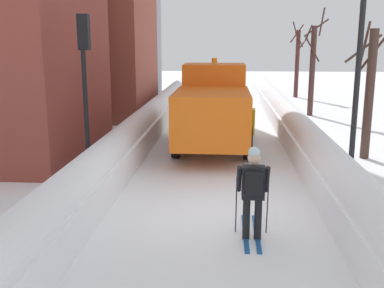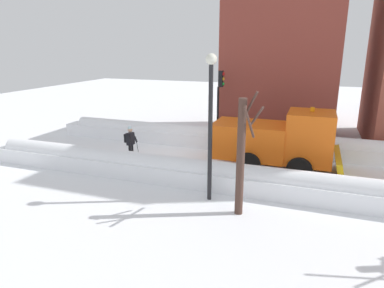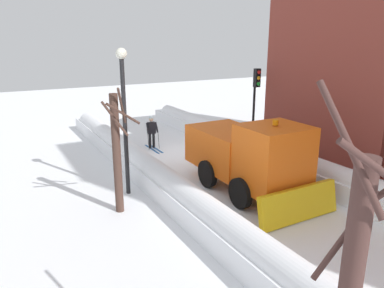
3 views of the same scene
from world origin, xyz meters
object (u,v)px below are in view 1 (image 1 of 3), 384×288
(traffic_light_pole, at_px, (85,66))
(bare_tree_far, at_px, (297,62))
(street_lamp, at_px, (360,51))
(bare_tree_mid, at_px, (312,68))
(bare_tree_near, at_px, (369,91))
(plow_truck, at_px, (213,108))
(skier, at_px, (253,189))

(traffic_light_pole, relative_size, bare_tree_far, 0.87)
(street_lamp, distance_m, bare_tree_far, 18.21)
(traffic_light_pole, height_order, street_lamp, street_lamp)
(street_lamp, relative_size, bare_tree_mid, 1.03)
(bare_tree_mid, distance_m, bare_tree_far, 7.98)
(bare_tree_near, bearing_deg, plow_truck, 171.76)
(skier, distance_m, bare_tree_mid, 15.93)
(plow_truck, xyz_separation_m, street_lamp, (4.16, -2.05, 1.96))
(plow_truck, xyz_separation_m, bare_tree_far, (5.20, 16.10, 0.89))
(skier, relative_size, bare_tree_near, 0.42)
(bare_tree_mid, height_order, bare_tree_far, bare_tree_mid)
(traffic_light_pole, bearing_deg, bare_tree_mid, 56.02)
(plow_truck, height_order, traffic_light_pole, traffic_light_pole)
(skier, height_order, bare_tree_far, bare_tree_far)
(plow_truck, relative_size, traffic_light_pole, 1.37)
(street_lamp, bearing_deg, skier, -121.55)
(skier, relative_size, bare_tree_far, 0.36)
(bare_tree_mid, bearing_deg, traffic_light_pole, -123.98)
(traffic_light_pole, xyz_separation_m, bare_tree_far, (8.43, 19.82, -0.70))
(skier, bearing_deg, bare_tree_far, 79.69)
(plow_truck, distance_m, bare_tree_near, 5.02)
(plow_truck, distance_m, street_lamp, 5.03)
(plow_truck, bearing_deg, bare_tree_near, -8.24)
(bare_tree_far, bearing_deg, skier, -100.31)
(skier, bearing_deg, traffic_light_pole, 139.60)
(bare_tree_mid, xyz_separation_m, bare_tree_far, (0.44, 7.97, -0.04))
(plow_truck, relative_size, bare_tree_mid, 1.13)
(plow_truck, xyz_separation_m, bare_tree_mid, (4.76, 8.13, 0.93))
(plow_truck, relative_size, street_lamp, 1.10)
(skier, bearing_deg, bare_tree_mid, 76.10)
(plow_truck, bearing_deg, bare_tree_mid, 59.66)
(bare_tree_mid, bearing_deg, street_lamp, -93.39)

